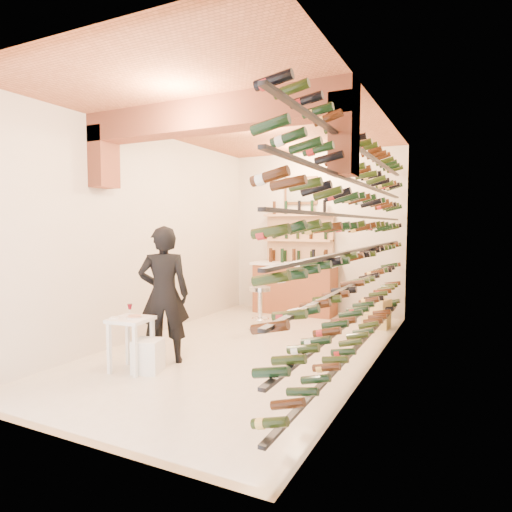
{
  "coord_description": "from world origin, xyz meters",
  "views": [
    {
      "loc": [
        2.81,
        -5.42,
        1.75
      ],
      "look_at": [
        0.0,
        0.3,
        1.3
      ],
      "focal_mm": 30.71,
      "sensor_mm": 36.0,
      "label": 1
    }
  ],
  "objects": [
    {
      "name": "crate_lower",
      "position": [
        1.4,
        2.1,
        0.13
      ],
      "size": [
        0.46,
        0.34,
        0.26
      ],
      "primitive_type": "cube",
      "rotation": [
        0.0,
        0.0,
        -0.09
      ],
      "color": "#D1B772",
      "rests_on": "ground"
    },
    {
      "name": "person",
      "position": [
        -0.66,
        -1.01,
        0.87
      ],
      "size": [
        0.76,
        0.7,
        1.74
      ],
      "primitive_type": "imported",
      "rotation": [
        0.0,
        0.0,
        3.75
      ],
      "color": "black",
      "rests_on": "ground"
    },
    {
      "name": "room_shell",
      "position": [
        0.0,
        -0.26,
        2.25
      ],
      "size": [
        3.52,
        6.02,
        3.21
      ],
      "color": "beige",
      "rests_on": "ground"
    },
    {
      "name": "wine_rack",
      "position": [
        1.53,
        0.0,
        1.55
      ],
      "size": [
        0.32,
        5.7,
        2.56
      ],
      "color": "black",
      "rests_on": "ground"
    },
    {
      "name": "back_shelving",
      "position": [
        -0.3,
        2.89,
        1.17
      ],
      "size": [
        1.4,
        0.31,
        2.73
      ],
      "color": "tan",
      "rests_on": "ground"
    },
    {
      "name": "tasting_table",
      "position": [
        -0.81,
        -1.45,
        0.53
      ],
      "size": [
        0.49,
        0.49,
        0.78
      ],
      "rotation": [
        0.0,
        0.0,
        0.11
      ],
      "color": "white",
      "rests_on": "ground"
    },
    {
      "name": "ground",
      "position": [
        0.0,
        0.0,
        0.0
      ],
      "size": [
        6.0,
        6.0,
        0.0
      ],
      "primitive_type": "plane",
      "color": "beige",
      "rests_on": "ground"
    },
    {
      "name": "white_stool",
      "position": [
        -0.6,
        -1.4,
        0.19
      ],
      "size": [
        0.38,
        0.38,
        0.39
      ],
      "primitive_type": "cube",
      "rotation": [
        0.0,
        0.0,
        0.27
      ],
      "color": "white",
      "rests_on": "ground"
    },
    {
      "name": "chrome_barstool",
      "position": [
        -0.27,
        1.0,
        0.43
      ],
      "size": [
        0.38,
        0.38,
        0.74
      ],
      "rotation": [
        0.0,
        0.0,
        -0.28
      ],
      "color": "silver",
      "rests_on": "ground"
    },
    {
      "name": "back_counter",
      "position": [
        -0.3,
        2.65,
        0.53
      ],
      "size": [
        1.7,
        0.62,
        1.29
      ],
      "color": "brown",
      "rests_on": "ground"
    },
    {
      "name": "crate_upper",
      "position": [
        1.4,
        2.1,
        0.38
      ],
      "size": [
        0.5,
        0.43,
        0.25
      ],
      "primitive_type": "cube",
      "rotation": [
        0.0,
        0.0,
        -0.38
      ],
      "color": "#D1B772",
      "rests_on": "crate_lower"
    }
  ]
}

